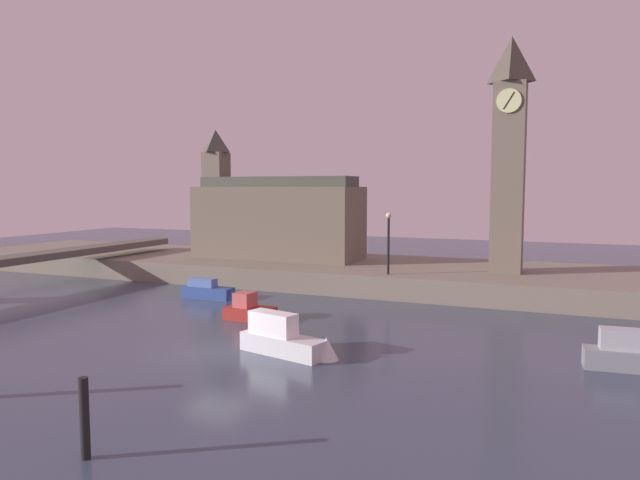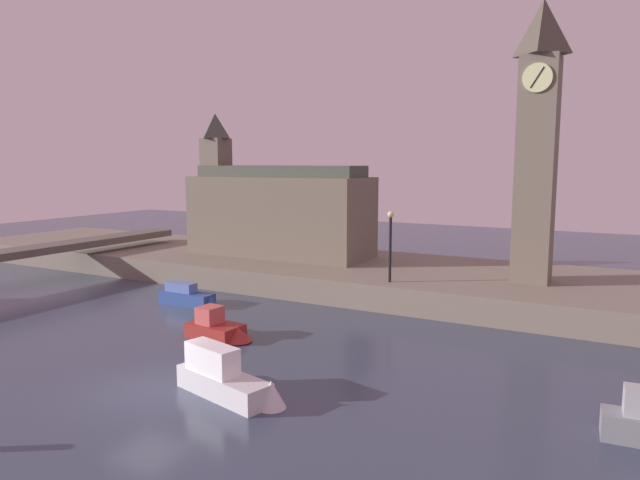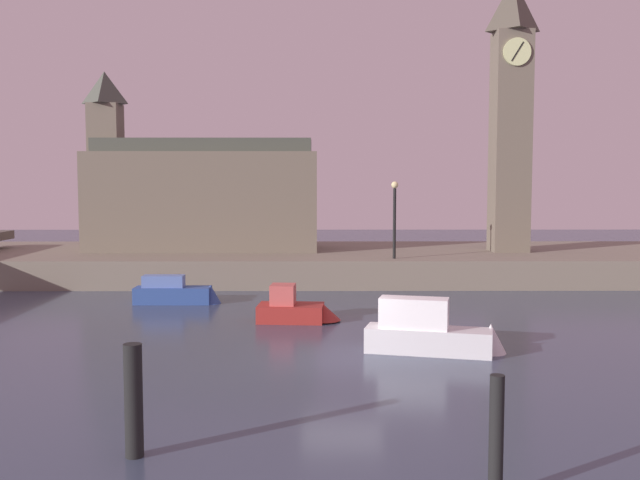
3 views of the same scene
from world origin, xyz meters
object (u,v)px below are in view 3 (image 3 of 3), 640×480
at_px(mooring_post_right, 496,437).
at_px(parliament_hall, 197,194).
at_px(streetlamp, 395,211).
at_px(boat_dinghy_red, 298,309).
at_px(boat_ferry_white, 435,333).
at_px(boat_tour_blue, 178,293).
at_px(clock_tower, 511,112).
at_px(mooring_post_left, 134,401).

bearing_deg(mooring_post_right, parliament_hall, 108.41).
bearing_deg(mooring_post_right, streetlamp, 87.86).
relative_size(parliament_hall, mooring_post_right, 6.05).
xyz_separation_m(boat_dinghy_red, boat_ferry_white, (4.54, -5.27, 0.18)).
bearing_deg(mooring_post_right, boat_dinghy_red, 103.50).
distance_m(mooring_post_right, boat_tour_blue, 22.26).
height_order(clock_tower, boat_tour_blue, clock_tower).
relative_size(boat_dinghy_red, boat_ferry_white, 0.71).
relative_size(clock_tower, parliament_hall, 1.15).
bearing_deg(boat_dinghy_red, streetlamp, 62.51).
bearing_deg(boat_ferry_white, parliament_hall, 118.80).
xyz_separation_m(boat_dinghy_red, boat_tour_blue, (-5.52, 4.21, 0.02)).
xyz_separation_m(clock_tower, mooring_post_left, (-14.66, -27.10, -8.26)).
height_order(parliament_hall, boat_tour_blue, parliament_hall).
bearing_deg(clock_tower, mooring_post_left, -118.41).
distance_m(clock_tower, boat_dinghy_red, 19.72).
relative_size(parliament_hall, boat_dinghy_red, 3.97).
bearing_deg(mooring_post_left, parliament_hall, 96.72).
distance_m(parliament_hall, mooring_post_right, 32.23).
xyz_separation_m(parliament_hall, streetlamp, (11.05, -5.23, -0.75)).
relative_size(clock_tower, mooring_post_right, 6.97).
bearing_deg(parliament_hall, streetlamp, -25.31).
xyz_separation_m(parliament_hall, boat_ferry_white, (10.82, -19.68, -4.09)).
bearing_deg(streetlamp, boat_dinghy_red, -117.49).
bearing_deg(mooring_post_left, clock_tower, 61.59).
bearing_deg(mooring_post_right, boat_tour_blue, 114.85).
bearing_deg(mooring_post_left, boat_ferry_white, 49.45).
xyz_separation_m(parliament_hall, boat_dinghy_red, (6.28, -14.41, -4.27)).
distance_m(boat_ferry_white, boat_tour_blue, 13.83).
xyz_separation_m(mooring_post_left, mooring_post_right, (6.76, -1.97, -0.05)).
relative_size(clock_tower, boat_dinghy_red, 4.58).
relative_size(mooring_post_left, boat_ferry_white, 0.48).
relative_size(boat_ferry_white, boat_tour_blue, 1.22).
relative_size(clock_tower, boat_ferry_white, 3.23).
bearing_deg(mooring_post_right, mooring_post_left, 163.72).
height_order(boat_dinghy_red, boat_tour_blue, boat_dinghy_red).
height_order(streetlamp, boat_ferry_white, streetlamp).
bearing_deg(boat_dinghy_red, parliament_hall, 113.54).
xyz_separation_m(streetlamp, boat_ferry_white, (-0.23, -14.45, -3.34)).
relative_size(parliament_hall, boat_tour_blue, 3.41).
bearing_deg(mooring_post_left, boat_tour_blue, 98.09).
height_order(streetlamp, boat_dinghy_red, streetlamp).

